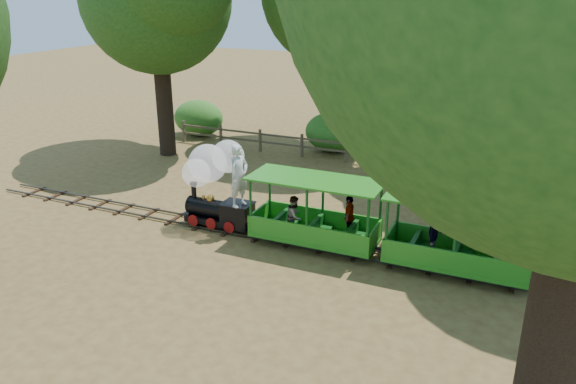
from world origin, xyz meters
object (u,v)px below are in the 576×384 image
at_px(carriage_front, 316,221).
at_px(fence, 370,152).
at_px(carriage_rear, 459,244).
at_px(locomotive, 215,177).

distance_m(carriage_front, fence, 8.06).
relative_size(carriage_rear, fence, 0.20).
height_order(locomotive, fence, locomotive).
distance_m(carriage_rear, fence, 9.27).
bearing_deg(fence, locomotive, -107.23).
distance_m(locomotive, carriage_front, 3.35).
height_order(carriage_front, carriage_rear, same).
relative_size(locomotive, carriage_rear, 0.76).
bearing_deg(carriage_rear, fence, 120.00).
bearing_deg(carriage_rear, locomotive, 179.42).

